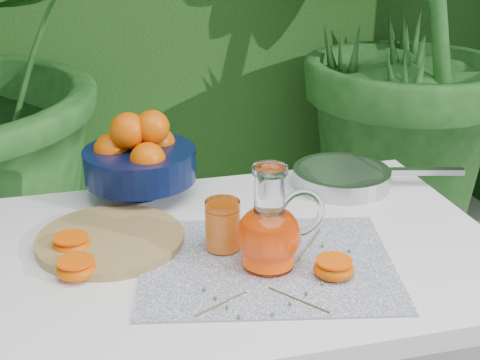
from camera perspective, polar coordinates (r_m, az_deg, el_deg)
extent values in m
imported|color=#1C501B|center=(2.70, 12.28, 12.66)|extent=(2.60, 2.60, 1.84)
cube|color=white|center=(1.31, 0.22, -6.37)|extent=(1.00, 0.70, 0.04)
cylinder|color=white|center=(1.75, -17.37, -14.00)|extent=(0.04, 0.04, 0.71)
cylinder|color=white|center=(1.89, 11.35, -10.21)|extent=(0.04, 0.04, 0.71)
cube|color=#0C1A47|center=(1.24, 2.33, -7.11)|extent=(0.53, 0.45, 0.00)
cylinder|color=#AA884D|center=(1.33, -11.00, -5.03)|extent=(0.37, 0.37, 0.02)
cylinder|color=black|center=(1.53, -8.42, -0.57)|extent=(0.11, 0.11, 0.04)
cylinder|color=black|center=(1.51, -8.54, 1.35)|extent=(0.30, 0.30, 0.07)
sphere|color=#F16202|center=(1.51, -10.94, 2.45)|extent=(0.09, 0.09, 0.08)
sphere|color=#F16202|center=(1.54, -6.99, 3.10)|extent=(0.09, 0.09, 0.08)
sphere|color=#F16202|center=(1.44, -7.88, 1.68)|extent=(0.09, 0.09, 0.08)
sphere|color=#F16202|center=(1.56, -9.33, 3.17)|extent=(0.09, 0.09, 0.08)
sphere|color=#F16202|center=(1.48, -9.52, 4.18)|extent=(0.09, 0.09, 0.08)
sphere|color=#F16202|center=(1.48, -7.49, 4.49)|extent=(0.09, 0.09, 0.08)
cylinder|color=white|center=(1.23, 2.42, -7.10)|extent=(0.10, 0.10, 0.01)
ellipsoid|color=white|center=(1.20, 2.47, -4.75)|extent=(0.13, 0.13, 0.11)
cylinder|color=white|center=(1.16, 2.54, -0.98)|extent=(0.06, 0.06, 0.08)
cylinder|color=white|center=(1.15, 2.57, 0.88)|extent=(0.07, 0.07, 0.01)
torus|color=white|center=(1.21, 5.20, -2.81)|extent=(0.09, 0.02, 0.09)
cylinder|color=#F54005|center=(1.21, 2.46, -5.26)|extent=(0.10, 0.10, 0.08)
cylinder|color=white|center=(1.26, -1.49, -3.88)|extent=(0.08, 0.08, 0.10)
cylinder|color=orange|center=(1.27, -1.48, -4.19)|extent=(0.07, 0.07, 0.08)
cylinder|color=#F24807|center=(1.25, -1.50, -2.50)|extent=(0.06, 0.06, 0.00)
cylinder|color=#ADADB2|center=(1.58, 8.65, 0.22)|extent=(0.28, 0.28, 0.04)
cylinder|color=#BBBCC0|center=(1.57, 8.68, 0.79)|extent=(0.24, 0.24, 0.01)
cube|color=#ADADB2|center=(1.62, 15.67, 0.72)|extent=(0.17, 0.06, 0.01)
ellipsoid|color=#F16202|center=(1.23, -13.80, -7.38)|extent=(0.08, 0.08, 0.03)
cylinder|color=#F24807|center=(1.22, -13.87, -6.71)|extent=(0.07, 0.07, 0.00)
ellipsoid|color=#F16202|center=(1.31, -14.18, -5.41)|extent=(0.08, 0.08, 0.03)
cylinder|color=#F24807|center=(1.30, -14.25, -4.78)|extent=(0.07, 0.07, 0.00)
ellipsoid|color=#F16202|center=(1.21, 8.00, -7.52)|extent=(0.08, 0.08, 0.03)
cylinder|color=#F24807|center=(1.20, 8.04, -6.84)|extent=(0.07, 0.07, 0.00)
cylinder|color=brown|center=(1.13, 4.99, -10.12)|extent=(0.08, 0.10, 0.00)
sphere|color=#4B6736|center=(1.09, 2.80, -11.35)|extent=(0.01, 0.01, 0.01)
sphere|color=#4B6736|center=(1.12, 4.29, -10.44)|extent=(0.01, 0.01, 0.01)
sphere|color=#4B6736|center=(1.15, 5.69, -9.57)|extent=(0.01, 0.01, 0.01)
sphere|color=#4B6736|center=(1.18, 7.01, -8.73)|extent=(0.01, 0.01, 0.01)
cylinder|color=brown|center=(1.30, 5.93, -5.50)|extent=(0.09, 0.11, 0.00)
sphere|color=#4B6736|center=(1.32, 2.66, -4.80)|extent=(0.01, 0.01, 0.01)
sphere|color=#4B6736|center=(1.31, 4.83, -5.19)|extent=(0.01, 0.01, 0.01)
sphere|color=#4B6736|center=(1.30, 7.05, -5.58)|extent=(0.01, 0.01, 0.01)
sphere|color=#4B6736|center=(1.29, 9.31, -5.97)|extent=(0.01, 0.01, 0.01)
cylinder|color=brown|center=(1.12, -1.62, -10.50)|extent=(0.10, 0.05, 0.00)
sphere|color=#4B6736|center=(1.09, -0.08, -11.55)|extent=(0.01, 0.01, 0.01)
sphere|color=#4B6736|center=(1.11, -1.12, -10.76)|extent=(0.01, 0.01, 0.01)
sphere|color=#4B6736|center=(1.13, -2.11, -10.00)|extent=(0.01, 0.01, 0.01)
sphere|color=#4B6736|center=(1.15, -3.06, -9.27)|extent=(0.01, 0.01, 0.01)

